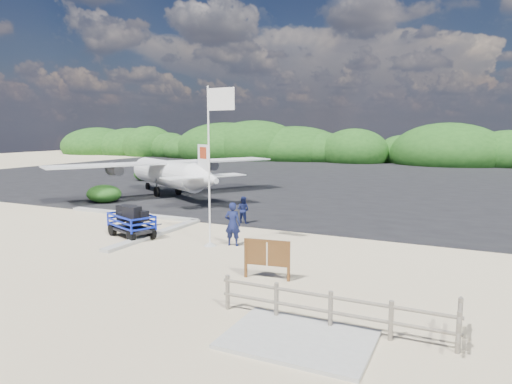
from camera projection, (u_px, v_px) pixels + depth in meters
ground at (223, 254)px, 18.73m from camera, size 160.00×160.00×0.00m
asphalt_apron at (371, 180)px, 45.58m from camera, size 90.00×50.00×0.04m
lagoon at (87, 227)px, 23.89m from camera, size 9.00×7.00×0.40m
walkway_pad at (298, 341)px, 11.03m from camera, size 3.50×2.50×0.10m
vegetation_band at (405, 163)px, 67.96m from camera, size 124.00×8.00×4.40m
fence at (330, 329)px, 11.71m from camera, size 6.40×2.00×1.10m
baggage_cart at (132, 237)px, 21.59m from camera, size 3.03×2.41×1.33m
flagpole at (210, 246)px, 20.03m from camera, size 1.44×0.76×6.89m
signboard at (267, 279)px, 15.57m from camera, size 1.72×0.41×1.41m
crew_a at (233, 224)px, 19.92m from camera, size 0.79×0.60×1.93m
crew_b at (243, 210)px, 24.67m from camera, size 0.74×0.59×1.49m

